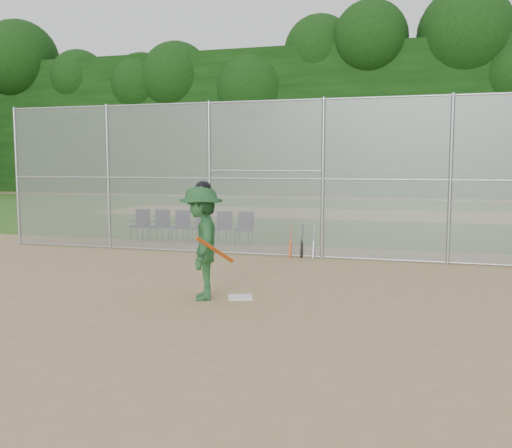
# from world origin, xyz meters

# --- Properties ---
(ground) EXTENTS (100.00, 100.00, 0.00)m
(ground) POSITION_xyz_m (0.00, 0.00, 0.00)
(ground) COLOR tan
(ground) RESTS_ON ground
(grass_strip) EXTENTS (100.00, 100.00, 0.00)m
(grass_strip) POSITION_xyz_m (0.00, 18.00, 0.01)
(grass_strip) COLOR #2F621D
(grass_strip) RESTS_ON ground
(dirt_patch_far) EXTENTS (24.00, 24.00, 0.00)m
(dirt_patch_far) POSITION_xyz_m (0.00, 18.00, 0.01)
(dirt_patch_far) COLOR tan
(dirt_patch_far) RESTS_ON ground
(backstop_fence) EXTENTS (16.09, 0.09, 4.00)m
(backstop_fence) POSITION_xyz_m (0.00, 5.00, 2.07)
(backstop_fence) COLOR gray
(backstop_fence) RESTS_ON ground
(treeline) EXTENTS (81.00, 60.00, 11.00)m
(treeline) POSITION_xyz_m (0.00, 20.00, 5.50)
(treeline) COLOR black
(treeline) RESTS_ON ground
(home_plate) EXTENTS (0.54, 0.54, 0.02)m
(home_plate) POSITION_xyz_m (0.32, 0.41, 0.01)
(home_plate) COLOR white
(home_plate) RESTS_ON ground
(batter_at_plate) EXTENTS (1.22, 1.47, 2.08)m
(batter_at_plate) POSITION_xyz_m (-0.31, 0.14, 1.01)
(batter_at_plate) COLOR #215329
(batter_at_plate) RESTS_ON ground
(spare_bats) EXTENTS (0.66, 0.27, 0.85)m
(spare_bats) POSITION_xyz_m (0.48, 5.02, 0.42)
(spare_bats) COLOR #D84C14
(spare_bats) RESTS_ON ground
(chair_0) EXTENTS (0.54, 0.52, 0.96)m
(chair_0) POSITION_xyz_m (-5.04, 6.84, 0.48)
(chair_0) COLOR #10113C
(chair_0) RESTS_ON ground
(chair_1) EXTENTS (0.54, 0.52, 0.96)m
(chair_1) POSITION_xyz_m (-4.36, 6.84, 0.48)
(chair_1) COLOR #10113C
(chair_1) RESTS_ON ground
(chair_2) EXTENTS (0.54, 0.52, 0.96)m
(chair_2) POSITION_xyz_m (-3.68, 6.84, 0.48)
(chair_2) COLOR #10113C
(chair_2) RESTS_ON ground
(chair_3) EXTENTS (0.54, 0.52, 0.96)m
(chair_3) POSITION_xyz_m (-3.00, 6.84, 0.48)
(chair_3) COLOR #10113C
(chair_3) RESTS_ON ground
(chair_4) EXTENTS (0.54, 0.52, 0.96)m
(chair_4) POSITION_xyz_m (-2.32, 6.84, 0.48)
(chair_4) COLOR #10113C
(chair_4) RESTS_ON ground
(chair_5) EXTENTS (0.54, 0.52, 0.96)m
(chair_5) POSITION_xyz_m (-1.64, 6.84, 0.48)
(chair_5) COLOR #10113C
(chair_5) RESTS_ON ground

